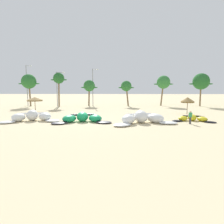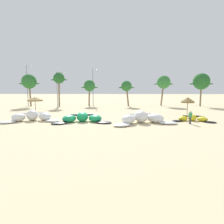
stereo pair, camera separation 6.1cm
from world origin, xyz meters
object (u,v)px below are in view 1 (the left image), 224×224
object	(u,v)px
kite_far_left	(32,117)
palm_right_of_gap	(201,82)
kite_left	(82,118)
palm_center_right	(163,82)
palm_leftmost	(29,82)
palm_center_left	(126,86)
beach_umbrella_middle	(188,100)
lamppost_east_center	(93,85)
lamppost_west	(27,84)
kite_left_of_center	(142,118)
person_near_kites	(190,117)
palm_left	(59,79)
palm_left_of_gap	(89,86)
kite_center	(192,119)
beach_umbrella_near_van	(35,99)
lamppost_west_center	(58,87)

from	to	relation	value
kite_far_left	palm_right_of_gap	xyz separation A→B (m)	(32.07, 22.49, 5.47)
kite_left	palm_center_right	size ratio (longest dim) A/B	1.03
palm_leftmost	palm_center_left	distance (m)	23.87
beach_umbrella_middle	lamppost_east_center	distance (m)	23.93
palm_center_right	lamppost_west	world-z (taller)	lamppost_west
kite_left	kite_left_of_center	distance (m)	7.68
palm_center_left	lamppost_east_center	xyz separation A→B (m)	(-8.31, 0.74, 0.27)
person_near_kites	palm_center_left	xyz separation A→B (m)	(-6.63, 23.97, 4.05)
palm_left	palm_left_of_gap	size ratio (longest dim) A/B	1.25
palm_leftmost	person_near_kites	bearing A→B (deg)	-36.97
kite_left_of_center	kite_center	distance (m)	7.23
palm_leftmost	palm_center_right	xyz separation A→B (m)	(33.29, 2.53, -0.11)
palm_center_left	palm_left_of_gap	bearing A→B (deg)	175.38
kite_left	palm_left_of_gap	distance (m)	24.26
palm_right_of_gap	kite_center	bearing A→B (deg)	-115.58
palm_left_of_gap	lamppost_west	size ratio (longest dim) A/B	0.64
palm_center_left	beach_umbrella_near_van	bearing A→B (deg)	-144.87
beach_umbrella_near_van	palm_left_of_gap	bearing A→B (deg)	57.73
kite_far_left	palm_leftmost	world-z (taller)	palm_leftmost
kite_left	lamppost_east_center	size ratio (longest dim) A/B	0.84
palm_leftmost	lamppost_west_center	world-z (taller)	lamppost_west_center
beach_umbrella_near_van	beach_umbrella_middle	size ratio (longest dim) A/B	0.99
kite_center	palm_right_of_gap	xyz separation A→B (m)	(10.52, 21.99, 5.70)
kite_left	palm_leftmost	xyz separation A→B (m)	(-16.95, 21.91, 5.51)
kite_far_left	lamppost_east_center	xyz separation A→B (m)	(5.46, 23.10, 4.59)
kite_center	lamppost_west_center	xyz separation A→B (m)	(-24.19, 19.64, 4.37)
palm_right_of_gap	lamppost_east_center	bearing A→B (deg)	178.69
kite_far_left	lamppost_west	distance (m)	25.71
palm_left_of_gap	palm_center_right	size ratio (longest dim) A/B	0.85
person_near_kites	lamppost_west_center	size ratio (longest dim) A/B	0.20
kite_far_left	palm_center_left	distance (m)	26.61
lamppost_east_center	palm_center_left	bearing A→B (deg)	-5.12
kite_far_left	palm_center_left	xyz separation A→B (m)	(13.77, 22.35, 4.31)
palm_center_left	lamppost_east_center	size ratio (longest dim) A/B	0.68
beach_umbrella_near_van	kite_far_left	bearing A→B (deg)	-68.90
kite_far_left	beach_umbrella_near_van	bearing A→B (deg)	111.10
beach_umbrella_middle	palm_left	bearing A→B (deg)	153.04
beach_umbrella_middle	palm_center_left	bearing A→B (deg)	122.89
kite_far_left	lamppost_west_center	world-z (taller)	lamppost_west_center
lamppost_west_center	palm_right_of_gap	bearing A→B (deg)	3.87
beach_umbrella_near_van	lamppost_west_center	xyz separation A→B (m)	(1.19, 10.18, 2.30)
beach_umbrella_near_van	lamppost_west_center	world-z (taller)	lamppost_west_center
beach_umbrella_near_van	palm_left	size ratio (longest dim) A/B	0.35
lamppost_west_center	beach_umbrella_middle	bearing A→B (deg)	-25.93
kite_left_of_center	palm_center_right	distance (m)	27.12
person_near_kites	palm_leftmost	distance (m)	38.47
palm_left_of_gap	palm_center_right	world-z (taller)	palm_center_right
lamppost_east_center	palm_right_of_gap	bearing A→B (deg)	-1.31
palm_center_right	palm_leftmost	bearing A→B (deg)	-175.65
kite_center	palm_left	bearing A→B (deg)	140.03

